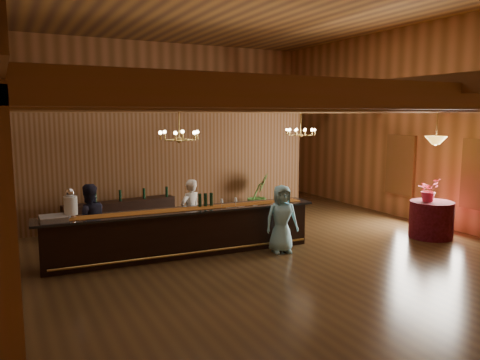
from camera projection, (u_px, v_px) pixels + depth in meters
name	position (u px, v px, depth m)	size (l,w,h in m)	color
floor	(234.00, 252.00, 10.37)	(14.00, 14.00, 0.00)	#463119
wall_back	(145.00, 122.00, 16.17)	(12.00, 0.10, 5.50)	#B77646
wall_right	(432.00, 124.00, 12.69)	(0.10, 14.00, 5.50)	#B77646
beam_grid	(224.00, 104.00, 10.37)	(11.90, 13.90, 0.39)	brown
support_posts	(245.00, 183.00, 9.71)	(9.20, 10.20, 3.20)	brown
partition_wall	(163.00, 168.00, 13.02)	(9.00, 0.18, 3.10)	brown
window_right_back	(401.00, 165.00, 13.72)	(0.12, 1.05, 1.75)	white
backroom_boxes	(150.00, 193.00, 15.02)	(4.10, 0.60, 1.10)	black
tasting_bar	(183.00, 232.00, 10.04)	(6.04, 1.09, 1.01)	black
beverage_dispenser	(71.00, 204.00, 9.08)	(0.26, 0.26, 0.60)	silver
glass_rack_tray	(54.00, 218.00, 8.89)	(0.50, 0.50, 0.10)	gray
raffle_drum	(283.00, 194.00, 10.87)	(0.34, 0.24, 0.30)	brown
bar_bottle_0	(200.00, 200.00, 10.23)	(0.07, 0.07, 0.30)	black
bar_bottle_1	(206.00, 200.00, 10.28)	(0.07, 0.07, 0.30)	black
bar_bottle_2	(211.00, 199.00, 10.33)	(0.07, 0.07, 0.30)	black
backbar_shelf	(121.00, 216.00, 12.11)	(2.89, 0.45, 0.81)	black
round_table	(431.00, 220.00, 11.51)	(1.04, 1.04, 0.90)	#560F20
chandelier_left	(179.00, 135.00, 9.15)	(0.80, 0.80, 0.74)	tan
chandelier_right	(301.00, 132.00, 12.84)	(0.80, 0.80, 0.81)	tan
pendant_lamp	(436.00, 140.00, 11.24)	(0.52, 0.52, 0.90)	tan
bartender	(190.00, 212.00, 10.86)	(0.56, 0.37, 1.54)	white
staff_second	(89.00, 222.00, 9.75)	(0.77, 0.60, 1.59)	black
guest	(282.00, 219.00, 10.23)	(0.73, 0.48, 1.50)	#88D4EC
floor_plant	(259.00, 195.00, 13.80)	(0.72, 0.58, 1.30)	#40772C
table_flowers	(428.00, 190.00, 11.42)	(0.51, 0.45, 0.57)	#DA3254
table_vase	(427.00, 196.00, 11.43)	(0.14, 0.14, 0.28)	tan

